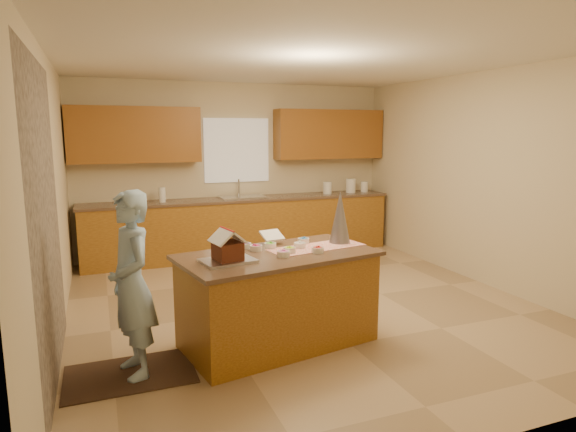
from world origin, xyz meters
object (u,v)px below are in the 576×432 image
object	(u,v)px
boy	(132,284)
gingerbread_house	(228,248)
tinsel_tree	(340,217)
island_base	(278,301)

from	to	relation	value
boy	gingerbread_house	distance (m)	0.81
gingerbread_house	tinsel_tree	bearing A→B (deg)	14.62
island_base	gingerbread_house	size ratio (longest dim) A/B	5.55
tinsel_tree	island_base	bearing A→B (deg)	-166.02
tinsel_tree	gingerbread_house	world-z (taller)	tinsel_tree
island_base	boy	world-z (taller)	boy
gingerbread_house	boy	bearing A→B (deg)	-179.86
boy	gingerbread_house	size ratio (longest dim) A/B	4.90
tinsel_tree	gingerbread_house	size ratio (longest dim) A/B	1.70
island_base	gingerbread_house	world-z (taller)	gingerbread_house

